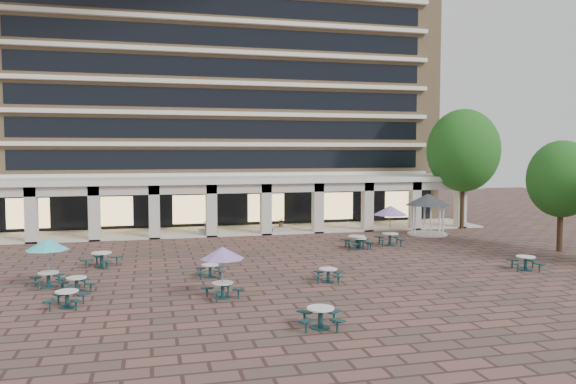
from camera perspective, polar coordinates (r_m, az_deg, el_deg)
name	(u,v)px	position (r m, az deg, el deg)	size (l,w,h in m)	color
ground	(274,267)	(31.51, -1.46, -7.66)	(120.00, 120.00, 0.00)	brown
apartment_building	(218,89)	(56.35, -7.17, 10.32)	(40.00, 15.50, 25.20)	tan
retail_arcade	(234,195)	(45.55, -5.49, -0.26)	(42.00, 6.60, 4.40)	white
picnic_table_0	(67,298)	(25.18, -21.54, -9.94)	(1.75, 1.75, 0.70)	#154041
picnic_table_1	(328,274)	(28.02, 4.11, -8.30)	(1.80, 1.80, 0.68)	#154041
picnic_table_2	(320,316)	(20.90, 3.32, -12.44)	(1.94, 1.94, 0.76)	#154041
picnic_table_3	(526,262)	(33.32, 22.99, -6.54)	(2.04, 2.04, 0.76)	#154041
picnic_table_4	(47,246)	(28.94, -23.24, -5.08)	(2.00, 2.00, 2.31)	#154041
picnic_table_5	(77,283)	(27.80, -20.68, -8.65)	(1.83, 1.83, 0.68)	#154041
picnic_table_6	(222,255)	(24.80, -6.69, -6.37)	(1.95, 1.95, 2.25)	#154041
picnic_table_9	(210,270)	(29.24, -7.92, -7.82)	(1.56, 1.56, 0.67)	#154041
picnic_table_10	(359,242)	(37.65, 7.27, -5.10)	(1.73, 1.73, 0.73)	#154041
picnic_table_11	(390,212)	(39.09, 10.36, -2.00)	(2.37, 2.37, 2.74)	#154041
picnic_table_12	(102,258)	(33.14, -18.41, -6.41)	(2.27, 2.27, 0.83)	#154041
picnic_table_13	(357,241)	(37.79, 6.99, -4.95)	(2.09, 2.09, 0.85)	#154041
gazebo	(428,204)	(44.75, 14.01, -1.22)	(3.41, 3.41, 3.17)	beige
tree_east_a	(562,179)	(40.04, 26.04, 1.19)	(4.31, 4.31, 7.18)	#392817
tree_east_c	(463,151)	(49.28, 17.38, 4.04)	(6.02, 6.02, 10.03)	#392817
planter_left	(208,228)	(43.64, -8.11, -3.65)	(1.50, 0.83, 1.36)	gray
planter_right	(281,227)	(44.60, -0.68, -3.57)	(1.50, 0.75, 1.24)	gray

